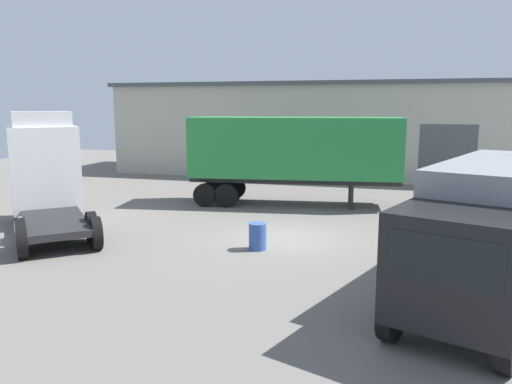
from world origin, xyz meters
TOP-DOWN VIEW (x-y plane):
  - ground_plane at (0.00, 0.00)m, footprint 60.00×60.00m
  - warehouse_building at (0.00, 18.01)m, footprint 30.66×8.53m
  - tractor_unit_white at (-9.43, -0.53)m, footprint 6.33×6.62m
  - container_trailer_green at (-0.95, 6.13)m, footprint 9.98×3.69m
  - box_truck_black at (5.99, -3.99)m, footprint 5.11×8.53m
  - oil_drum at (-0.56, -1.61)m, footprint 0.58×0.58m

SIDE VIEW (x-z plane):
  - ground_plane at x=0.00m, z-range 0.00..0.00m
  - oil_drum at x=-0.56m, z-range 0.00..0.88m
  - box_truck_black at x=5.99m, z-range 0.24..3.53m
  - tractor_unit_white at x=-9.43m, z-range -0.13..4.31m
  - container_trailer_green at x=-0.95m, z-range 0.55..4.68m
  - warehouse_building at x=0.00m, z-range 0.01..6.18m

